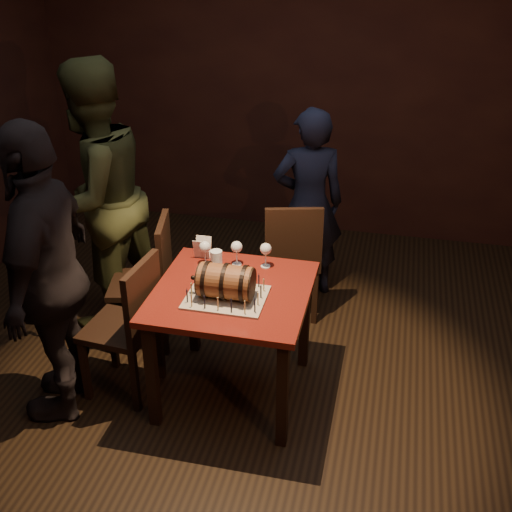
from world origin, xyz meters
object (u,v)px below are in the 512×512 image
at_px(chair_back, 292,255).
at_px(chair_left_front, 130,321).
at_px(wine_glass_left, 205,248).
at_px(pint_of_ale, 217,262).
at_px(wine_glass_right, 266,250).
at_px(barrel_cake, 226,282).
at_px(chair_left_rear, 151,276).
at_px(person_back, 308,204).
at_px(pub_table, 232,306).
at_px(person_left_front, 49,276).
at_px(wine_glass_mid, 237,248).
at_px(person_left_rear, 95,198).

height_order(chair_back, chair_left_front, same).
distance_m(wine_glass_left, pint_of_ale, 0.14).
bearing_deg(wine_glass_right, barrel_cake, -108.70).
bearing_deg(chair_left_rear, pint_of_ale, -24.59).
height_order(chair_back, person_back, person_back).
height_order(pub_table, person_left_front, person_left_front).
xyz_separation_m(wine_glass_mid, wine_glass_right, (0.18, 0.01, 0.00)).
bearing_deg(person_back, wine_glass_mid, 57.39).
distance_m(wine_glass_right, chair_left_rear, 0.89).
distance_m(chair_left_rear, chair_left_front, 0.55).
height_order(pint_of_ale, chair_back, chair_back).
xyz_separation_m(pub_table, barrel_cake, (-0.01, -0.10, 0.22)).
height_order(barrel_cake, person_left_front, person_left_front).
height_order(chair_left_front, person_back, person_back).
bearing_deg(wine_glass_right, pub_table, -112.49).
distance_m(wine_glass_mid, wine_glass_right, 0.18).
bearing_deg(person_left_rear, wine_glass_mid, 95.20).
bearing_deg(wine_glass_left, pub_table, -47.22).
bearing_deg(pub_table, chair_back, 78.40).
xyz_separation_m(barrel_cake, wine_glass_right, (0.14, 0.41, 0.01)).
xyz_separation_m(pub_table, wine_glass_left, (-0.24, 0.26, 0.23)).
xyz_separation_m(wine_glass_right, chair_left_rear, (-0.81, 0.10, -0.35)).
height_order(pub_table, chair_left_rear, chair_left_rear).
relative_size(pub_table, person_left_rear, 0.47).
distance_m(person_back, person_left_rear, 1.57).
relative_size(wine_glass_right, person_left_front, 0.09).
bearing_deg(chair_back, wine_glass_mid, -110.90).
xyz_separation_m(wine_glass_mid, chair_back, (0.24, 0.63, -0.34)).
bearing_deg(wine_glass_right, wine_glass_mid, -175.47).
relative_size(pub_table, chair_left_rear, 0.97).
bearing_deg(person_left_front, pub_table, 98.69).
relative_size(pint_of_ale, chair_back, 0.16).
bearing_deg(pub_table, wine_glass_mid, 99.21).
distance_m(person_back, person_left_front, 2.07).
xyz_separation_m(wine_glass_left, wine_glass_mid, (0.19, 0.04, -0.00)).
relative_size(barrel_cake, person_back, 0.24).
relative_size(person_back, person_left_front, 0.83).
height_order(barrel_cake, chair_left_rear, barrel_cake).
distance_m(wine_glass_mid, chair_left_front, 0.78).
bearing_deg(pint_of_ale, chair_back, 66.26).
relative_size(pub_table, wine_glass_left, 5.59).
relative_size(wine_glass_left, wine_glass_right, 1.00).
bearing_deg(chair_left_front, pint_of_ale, 32.90).
bearing_deg(person_left_front, wine_glass_right, 110.53).
height_order(pub_table, pint_of_ale, pint_of_ale).
distance_m(wine_glass_left, wine_glass_mid, 0.20).
bearing_deg(chair_left_rear, barrel_cake, -37.55).
xyz_separation_m(barrel_cake, wine_glass_left, (-0.23, 0.36, 0.01)).
distance_m(pub_table, barrel_cake, 0.24).
xyz_separation_m(chair_left_rear, chair_left_front, (0.08, -0.55, 0.00)).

